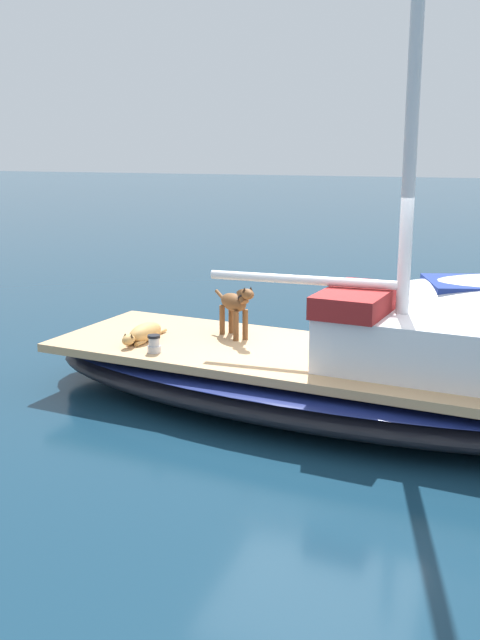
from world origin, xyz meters
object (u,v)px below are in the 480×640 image
(dog_brown, at_px, (235,305))
(dog_tan, at_px, (144,333))
(sailboat_main, at_px, (321,383))
(deck_winch, at_px, (154,344))

(dog_brown, height_order, dog_tan, dog_brown)
(sailboat_main, xyz_separation_m, dog_brown, (-0.47, -1.22, 0.75))
(dog_tan, distance_m, deck_winch, 0.52)
(dog_tan, bearing_deg, sailboat_main, 92.18)
(sailboat_main, bearing_deg, dog_brown, -110.82)
(dog_tan, bearing_deg, dog_brown, 118.68)
(sailboat_main, relative_size, dog_brown, 9.91)
(sailboat_main, relative_size, dog_tan, 7.85)
(sailboat_main, bearing_deg, dog_tan, -87.82)
(dog_brown, bearing_deg, dog_tan, -61.32)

